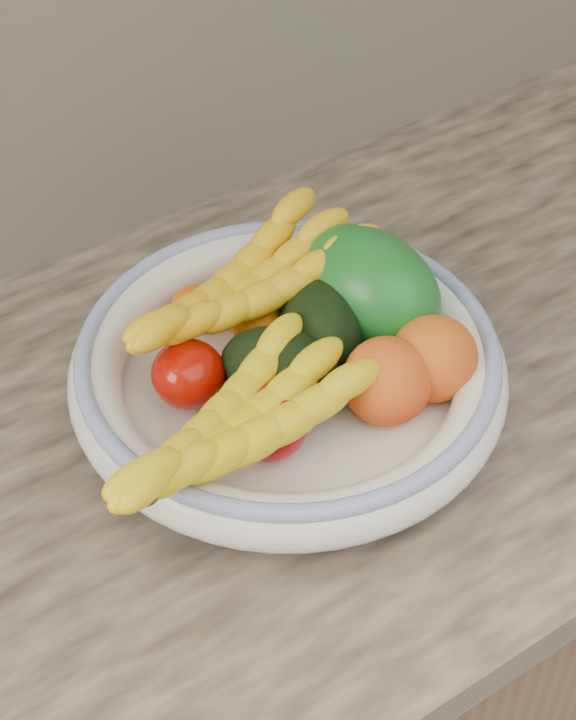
{
  "coord_description": "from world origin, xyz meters",
  "views": [
    {
      "loc": [
        -0.39,
        1.08,
        1.63
      ],
      "look_at": [
        0.0,
        1.66,
        0.96
      ],
      "focal_mm": 55.0,
      "sensor_mm": 36.0,
      "label": 1
    }
  ],
  "objects_px": {
    "fruit_bowl": "(288,369)",
    "banana_bunch_front": "(236,433)",
    "green_mango": "(367,288)",
    "banana_bunch_back": "(245,294)"
  },
  "relations": [
    {
      "from": "fruit_bowl",
      "to": "banana_bunch_back",
      "type": "bearing_deg",
      "value": 90.33
    },
    {
      "from": "green_mango",
      "to": "fruit_bowl",
      "type": "bearing_deg",
      "value": -178.63
    },
    {
      "from": "green_mango",
      "to": "banana_bunch_back",
      "type": "bearing_deg",
      "value": 145.4
    },
    {
      "from": "fruit_bowl",
      "to": "green_mango",
      "type": "height_order",
      "value": "green_mango"
    },
    {
      "from": "banana_bunch_front",
      "to": "banana_bunch_back",
      "type": "bearing_deg",
      "value": 39.93
    },
    {
      "from": "banana_bunch_back",
      "to": "banana_bunch_front",
      "type": "relative_size",
      "value": 1.01
    },
    {
      "from": "fruit_bowl",
      "to": "green_mango",
      "type": "relative_size",
      "value": 2.51
    },
    {
      "from": "green_mango",
      "to": "banana_bunch_front",
      "type": "relative_size",
      "value": 0.56
    },
    {
      "from": "green_mango",
      "to": "banana_bunch_front",
      "type": "bearing_deg",
      "value": -167.52
    },
    {
      "from": "fruit_bowl",
      "to": "banana_bunch_front",
      "type": "distance_m",
      "value": 0.12
    }
  ]
}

